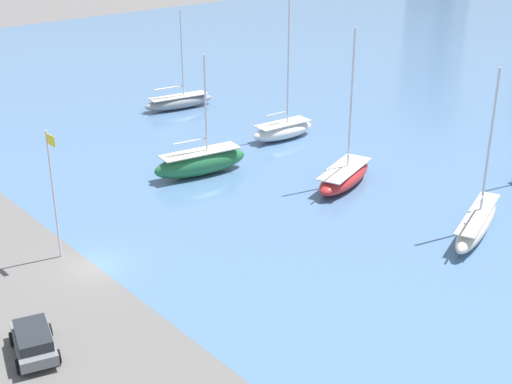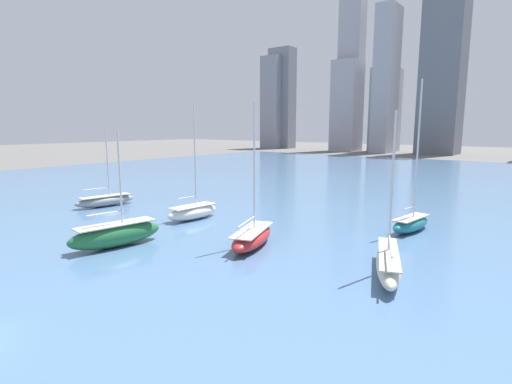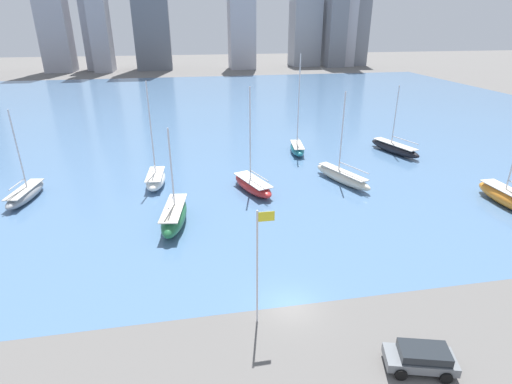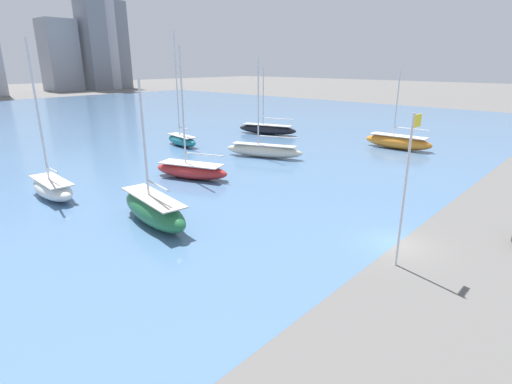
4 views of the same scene
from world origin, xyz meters
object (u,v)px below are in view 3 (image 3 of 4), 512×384
at_px(sailboat_gray, 25,194).
at_px(sailboat_white, 156,179).
at_px(sailboat_cream, 342,176).
at_px(sailboat_orange, 509,198).
at_px(sailboat_green, 174,216).
at_px(sailboat_black, 394,148).
at_px(parked_wagon_gray, 421,357).
at_px(sailboat_red, 253,185).
at_px(flag_pole, 258,264).
at_px(sailboat_teal, 297,148).

bearing_deg(sailboat_gray, sailboat_white, 15.75).
bearing_deg(sailboat_gray, sailboat_cream, 6.36).
relative_size(sailboat_orange, sailboat_green, 1.01).
bearing_deg(sailboat_gray, sailboat_black, 18.48).
relative_size(sailboat_green, parked_wagon_gray, 2.25).
bearing_deg(sailboat_red, sailboat_green, -161.32).
bearing_deg(sailboat_cream, flag_pole, -144.40).
height_order(sailboat_gray, parked_wagon_gray, sailboat_gray).
distance_m(sailboat_teal, parked_wagon_gray, 45.11).
distance_m(sailboat_green, sailboat_black, 41.07).
bearing_deg(sailboat_gray, flag_pole, -38.91).
distance_m(sailboat_green, sailboat_teal, 30.04).
height_order(sailboat_orange, sailboat_black, sailboat_black).
relative_size(sailboat_red, sailboat_cream, 1.09).
xyz_separation_m(sailboat_orange, parked_wagon_gray, (-23.84, -20.46, -0.13)).
distance_m(flag_pole, sailboat_teal, 41.37).
bearing_deg(sailboat_green, sailboat_gray, 159.57).
bearing_deg(flag_pole, sailboat_orange, 23.32).
bearing_deg(sailboat_green, sailboat_black, 37.29).
bearing_deg(sailboat_cream, sailboat_green, 179.75).
xyz_separation_m(flag_pole, sailboat_black, (30.01, 35.93, -4.15)).
distance_m(flag_pole, sailboat_red, 24.82).
bearing_deg(parked_wagon_gray, sailboat_green, 50.33).
xyz_separation_m(sailboat_orange, sailboat_cream, (-16.81, 10.59, -0.08)).
bearing_deg(parked_wagon_gray, sailboat_white, 43.32).
bearing_deg(parked_wagon_gray, sailboat_black, -10.30).
distance_m(flag_pole, sailboat_cream, 30.11).
xyz_separation_m(sailboat_gray, sailboat_white, (15.61, 1.94, 0.11)).
bearing_deg(sailboat_white, sailboat_green, -74.33).
bearing_deg(sailboat_green, parked_wagon_gray, -46.65).
distance_m(sailboat_gray, sailboat_teal, 40.11).
bearing_deg(sailboat_teal, sailboat_cream, -72.06).
height_order(sailboat_cream, sailboat_white, sailboat_white).
bearing_deg(sailboat_black, sailboat_white, 173.67).
height_order(sailboat_black, parked_wagon_gray, sailboat_black).
height_order(sailboat_green, sailboat_black, sailboat_black).
height_order(flag_pole, sailboat_white, sailboat_white).
height_order(sailboat_orange, sailboat_teal, sailboat_teal).
xyz_separation_m(sailboat_red, sailboat_green, (-9.95, -7.81, 0.25)).
height_order(flag_pole, sailboat_teal, sailboat_teal).
height_order(flag_pole, sailboat_green, sailboat_green).
distance_m(sailboat_gray, sailboat_cream, 40.70).
bearing_deg(sailboat_orange, flag_pole, -157.99).
height_order(sailboat_gray, sailboat_red, sailboat_red).
bearing_deg(parked_wagon_gray, sailboat_red, 26.15).
bearing_deg(sailboat_cream, sailboat_white, 150.86).
bearing_deg(flag_pole, sailboat_white, 106.89).
xyz_separation_m(sailboat_cream, sailboat_green, (-22.51, -8.54, 0.23)).
bearing_deg(parked_wagon_gray, flag_pole, 72.59).
xyz_separation_m(sailboat_cream, sailboat_black, (13.60, 11.03, -0.04)).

